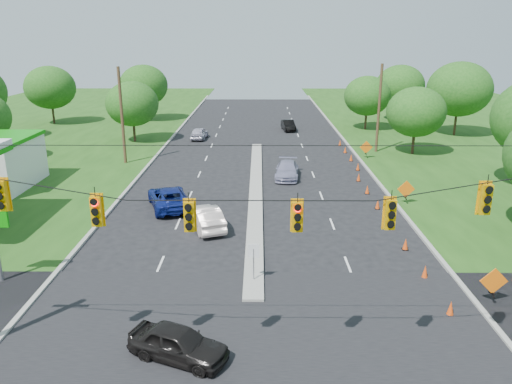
{
  "coord_description": "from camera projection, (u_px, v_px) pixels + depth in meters",
  "views": [
    {
      "loc": [
        0.26,
        -16.17,
        11.66
      ],
      "look_at": [
        0.08,
        12.0,
        2.8
      ],
      "focal_mm": 35.0,
      "sensor_mm": 36.0,
      "label": 1
    }
  ],
  "objects": [
    {
      "name": "work_sign_1",
      "position": [
        406.0,
        190.0,
        35.7
      ],
      "size": [
        1.27,
        0.58,
        1.37
      ],
      "color": "black",
      "rests_on": "ground"
    },
    {
      "name": "tree_4",
      "position": [
        50.0,
        87.0,
        67.22
      ],
      "size": [
        6.72,
        6.72,
        7.84
      ],
      "color": "black",
      "rests_on": "ground"
    },
    {
      "name": "silver_car_far",
      "position": [
        287.0,
        170.0,
        42.56
      ],
      "size": [
        2.34,
        4.85,
        1.36
      ],
      "primitive_type": "imported",
      "rotation": [
        0.0,
        0.0,
        -0.09
      ],
      "color": "#908EAD",
      "rests_on": "ground"
    },
    {
      "name": "tree_10",
      "position": [
        459.0,
        89.0,
        59.07
      ],
      "size": [
        7.56,
        7.56,
        8.82
      ],
      "color": "black",
      "rests_on": "ground"
    },
    {
      "name": "white_sedan",
      "position": [
        205.0,
        217.0,
        31.38
      ],
      "size": [
        3.09,
        4.76,
        1.48
      ],
      "primitive_type": "imported",
      "rotation": [
        0.0,
        0.0,
        3.51
      ],
      "color": "silver",
      "rests_on": "ground"
    },
    {
      "name": "dark_car_receding",
      "position": [
        288.0,
        125.0,
        63.89
      ],
      "size": [
        1.85,
        4.13,
        1.32
      ],
      "primitive_type": "imported",
      "rotation": [
        0.0,
        0.0,
        0.12
      ],
      "color": "black",
      "rests_on": "ground"
    },
    {
      "name": "black_sedan",
      "position": [
        178.0,
        343.0,
        18.64
      ],
      "size": [
        4.19,
        2.94,
        1.32
      ],
      "primitive_type": "imported",
      "rotation": [
        0.0,
        0.0,
        1.17
      ],
      "color": "black",
      "rests_on": "ground"
    },
    {
      "name": "cone_0",
      "position": [
        451.0,
        308.0,
        21.63
      ],
      "size": [
        0.32,
        0.32,
        0.7
      ],
      "primitive_type": "cone",
      "color": "#DA4510",
      "rests_on": "ground"
    },
    {
      "name": "tree_5",
      "position": [
        132.0,
        104.0,
        55.87
      ],
      "size": [
        5.88,
        5.88,
        6.86
      ],
      "color": "black",
      "rests_on": "ground"
    },
    {
      "name": "cone_1",
      "position": [
        425.0,
        272.0,
        24.97
      ],
      "size": [
        0.32,
        0.32,
        0.7
      ],
      "primitive_type": "cone",
      "color": "#DA4510",
      "rests_on": "ground"
    },
    {
      "name": "tree_9",
      "position": [
        416.0,
        112.0,
        49.96
      ],
      "size": [
        5.88,
        5.88,
        6.86
      ],
      "color": "black",
      "rests_on": "ground"
    },
    {
      "name": "ground",
      "position": [
        252.0,
        357.0,
        18.93
      ],
      "size": [
        160.0,
        160.0,
        0.0
      ],
      "primitive_type": "plane",
      "color": "black",
      "rests_on": "ground"
    },
    {
      "name": "signal_span",
      "position": [
        250.0,
        247.0,
        16.48
      ],
      "size": [
        25.6,
        0.32,
        9.0
      ],
      "color": "#422D1C",
      "rests_on": "ground"
    },
    {
      "name": "curb_right",
      "position": [
        362.0,
        164.0,
        47.48
      ],
      "size": [
        0.25,
        110.0,
        0.16
      ],
      "primitive_type": "cube",
      "color": "gray",
      "rests_on": "ground"
    },
    {
      "name": "cone_8",
      "position": [
        351.0,
        158.0,
        48.34
      ],
      "size": [
        0.32,
        0.32,
        0.7
      ],
      "primitive_type": "cone",
      "color": "#DA4510",
      "rests_on": "ground"
    },
    {
      "name": "median",
      "position": [
        256.0,
        192.0,
        38.96
      ],
      "size": [
        1.0,
        34.0,
        0.18
      ],
      "primitive_type": "cube",
      "color": "gray",
      "rests_on": "ground"
    },
    {
      "name": "tree_11",
      "position": [
        400.0,
        86.0,
        69.78
      ],
      "size": [
        6.72,
        6.72,
        7.84
      ],
      "color": "black",
      "rests_on": "ground"
    },
    {
      "name": "cone_5",
      "position": [
        367.0,
        189.0,
        38.32
      ],
      "size": [
        0.32,
        0.32,
        0.7
      ],
      "primitive_type": "cone",
      "color": "#DA4510",
      "rests_on": "ground"
    },
    {
      "name": "utility_pole_far_right",
      "position": [
        379.0,
        109.0,
        50.89
      ],
      "size": [
        0.28,
        0.28,
        9.0
      ],
      "primitive_type": "cylinder",
      "color": "#422D1C",
      "rests_on": "ground"
    },
    {
      "name": "cone_9",
      "position": [
        345.0,
        150.0,
        51.67
      ],
      "size": [
        0.32,
        0.32,
        0.7
      ],
      "primitive_type": "cone",
      "color": "#DA4510",
      "rests_on": "ground"
    },
    {
      "name": "tree_6",
      "position": [
        144.0,
        85.0,
        70.01
      ],
      "size": [
        6.72,
        6.72,
        7.84
      ],
      "color": "black",
      "rests_on": "ground"
    },
    {
      "name": "cone_4",
      "position": [
        378.0,
        204.0,
        34.98
      ],
      "size": [
        0.32,
        0.32,
        0.7
      ],
      "primitive_type": "cone",
      "color": "#DA4510",
      "rests_on": "ground"
    },
    {
      "name": "tree_12",
      "position": [
        367.0,
        96.0,
        63.33
      ],
      "size": [
        5.88,
        5.88,
        6.86
      ],
      "color": "black",
      "rests_on": "ground"
    },
    {
      "name": "silver_car_oncoming",
      "position": [
        199.0,
        133.0,
        58.58
      ],
      "size": [
        1.95,
        4.19,
        1.39
      ],
      "primitive_type": "imported",
      "rotation": [
        0.0,
        0.0,
        3.07
      ],
      "color": "#AFAABD",
      "rests_on": "ground"
    },
    {
      "name": "median_sign",
      "position": [
        254.0,
        255.0,
        24.21
      ],
      "size": [
        0.55,
        0.06,
        2.05
      ],
      "color": "gray",
      "rests_on": "ground"
    },
    {
      "name": "cone_2",
      "position": [
        405.0,
        244.0,
        28.31
      ],
      "size": [
        0.32,
        0.32,
        0.7
      ],
      "primitive_type": "cone",
      "color": "#DA4510",
      "rests_on": "ground"
    },
    {
      "name": "blue_pickup",
      "position": [
        169.0,
        198.0,
        35.11
      ],
      "size": [
        4.13,
        5.93,
        1.5
      ],
      "primitive_type": "imported",
      "rotation": [
        0.0,
        0.0,
        3.47
      ],
      "color": "navy",
      "rests_on": "ground"
    },
    {
      "name": "cone_7",
      "position": [
        358.0,
        167.0,
        45.0
      ],
      "size": [
        0.32,
        0.32,
        0.7
      ],
      "primitive_type": "cone",
      "color": "#DA4510",
      "rests_on": "ground"
    },
    {
      "name": "work_sign_2",
      "position": [
        366.0,
        148.0,
        49.06
      ],
      "size": [
        1.27,
        0.58,
        1.37
      ],
      "color": "black",
      "rests_on": "ground"
    },
    {
      "name": "cone_3",
      "position": [
        390.0,
        222.0,
        31.65
      ],
      "size": [
        0.32,
        0.32,
        0.7
      ],
      "primitive_type": "cone",
      "color": "#DA4510",
      "rests_on": "ground"
    },
    {
      "name": "cross_street",
      "position": [
        252.0,
        357.0,
        18.93
      ],
      "size": [
        160.0,
        14.0,
        0.02
      ],
      "primitive_type": "cube",
      "color": "black",
      "rests_on": "ground"
    },
    {
      "name": "work_sign_0",
      "position": [
        494.0,
        282.0,
        22.35
      ],
      "size": [
        1.27,
        0.58,
        1.37
      ],
      "color": "black",
      "rests_on": "ground"
    },
    {
      "name": "utility_pole_far_left",
      "position": [
        122.0,
        116.0,
        46.27
      ],
      "size": [
        0.28,
        0.28,
        9.0
      ],
      "primitive_type": "cylinder",
      "color": "#422D1C",
      "rests_on": "ground"
    },
    {
      "name": "cone_10",
      "position": [
        340.0,
        143.0,
        55.01
      ],
      "size": [
        0.32,
        0.32,
        0.7
      ],
      "primitive_type": "cone",
      "color": "#DA4510",
      "rests_on": "ground"
    },
    {
      "name": "cone_6",
      "position": [
        359.0,
        177.0,
        41.66
      ],
      "size": [
        0.32,
        0.32,
        0.7
      ],
      "primitive_type": "cone",
      "color": "#DA4510",
      "rests_on": "ground"
    },
    {
      "name": "curb_left",
      "position": [
        151.0,
        163.0,
        47.61
      ],
      "size": [
        0.25,
        110.0,
        0.16
      ],
      "primitive_type": "cube",
      "color": "gray",
      "rests_on": "ground"
    }
  ]
}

